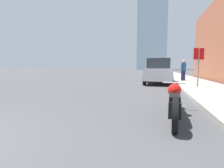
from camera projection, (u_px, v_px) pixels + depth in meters
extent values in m
cube|color=gray|center=(168.00, 72.00, 39.05)|extent=(2.86, 240.00, 0.15)
cube|color=#9EB7CC|center=(153.00, 12.00, 91.23)|extent=(14.56, 14.56, 60.40)
cylinder|color=black|center=(174.00, 98.00, 5.04)|extent=(0.15, 0.65, 0.64)
cylinder|color=black|center=(175.00, 116.00, 3.17)|extent=(0.15, 0.65, 0.64)
cube|color=black|center=(174.00, 104.00, 4.10)|extent=(0.36, 1.53, 0.32)
sphere|color=red|center=(174.00, 90.00, 4.36)|extent=(0.33, 0.33, 0.33)
cube|color=black|center=(175.00, 97.00, 3.78)|extent=(0.27, 0.71, 0.10)
sphere|color=silver|center=(174.00, 86.00, 5.04)|extent=(0.16, 0.16, 0.16)
cylinder|color=silver|center=(174.00, 83.00, 4.90)|extent=(0.62, 0.09, 0.04)
cube|color=#BCBCC1|center=(158.00, 74.00, 12.56)|extent=(1.89, 3.99, 0.79)
cube|color=#23282D|center=(158.00, 64.00, 12.49)|extent=(1.57, 1.93, 0.70)
cylinder|color=black|center=(147.00, 78.00, 14.00)|extent=(0.21, 0.65, 0.65)
cylinder|color=black|center=(170.00, 79.00, 13.54)|extent=(0.21, 0.65, 0.65)
cylinder|color=black|center=(145.00, 80.00, 11.65)|extent=(0.21, 0.65, 0.65)
cylinder|color=black|center=(172.00, 81.00, 11.19)|extent=(0.21, 0.65, 0.65)
cube|color=#1E6B33|center=(157.00, 71.00, 24.82)|extent=(2.02, 4.52, 0.65)
cube|color=#23282D|center=(158.00, 67.00, 24.76)|extent=(1.61, 2.21, 0.65)
cylinder|color=black|center=(152.00, 73.00, 26.40)|extent=(0.24, 0.63, 0.62)
cylinder|color=black|center=(164.00, 73.00, 25.90)|extent=(0.24, 0.63, 0.62)
cylinder|color=black|center=(151.00, 74.00, 23.81)|extent=(0.24, 0.63, 0.62)
cylinder|color=black|center=(163.00, 74.00, 23.30)|extent=(0.24, 0.63, 0.62)
cube|color=black|center=(156.00, 70.00, 36.28)|extent=(2.13, 4.33, 0.72)
cube|color=#23282D|center=(156.00, 66.00, 36.21)|extent=(1.71, 2.12, 0.61)
cylinder|color=black|center=(153.00, 71.00, 37.82)|extent=(0.25, 0.71, 0.70)
cylinder|color=black|center=(161.00, 71.00, 37.28)|extent=(0.25, 0.71, 0.70)
cylinder|color=black|center=(151.00, 72.00, 35.35)|extent=(0.25, 0.71, 0.70)
cylinder|color=black|center=(160.00, 72.00, 34.81)|extent=(0.25, 0.71, 0.70)
cube|color=gold|center=(156.00, 69.00, 47.94)|extent=(1.99, 4.51, 0.65)
cube|color=#23282D|center=(156.00, 67.00, 47.88)|extent=(1.60, 2.20, 0.74)
cylinder|color=black|center=(153.00, 70.00, 49.52)|extent=(0.24, 0.71, 0.70)
cylinder|color=black|center=(159.00, 70.00, 49.04)|extent=(0.24, 0.71, 0.70)
cylinder|color=black|center=(152.00, 70.00, 46.91)|extent=(0.24, 0.71, 0.70)
cylinder|color=black|center=(159.00, 71.00, 46.43)|extent=(0.24, 0.71, 0.70)
cube|color=silver|center=(156.00, 69.00, 58.69)|extent=(2.06, 4.49, 0.78)
cube|color=#23282D|center=(156.00, 67.00, 58.62)|extent=(1.63, 2.21, 0.71)
cylinder|color=black|center=(153.00, 70.00, 60.20)|extent=(0.25, 0.67, 0.66)
cylinder|color=black|center=(158.00, 70.00, 59.92)|extent=(0.25, 0.67, 0.66)
cylinder|color=black|center=(154.00, 70.00, 57.53)|extent=(0.25, 0.67, 0.66)
cylinder|color=black|center=(159.00, 70.00, 57.26)|extent=(0.25, 0.67, 0.66)
cylinder|color=slate|center=(198.00, 68.00, 9.32)|extent=(0.07, 0.07, 2.06)
cube|color=red|center=(199.00, 54.00, 9.25)|extent=(0.57, 0.26, 0.60)
cube|color=#1E2347|center=(183.00, 76.00, 13.83)|extent=(0.29, 0.20, 0.78)
cube|color=#235193|center=(183.00, 67.00, 13.76)|extent=(0.36, 0.20, 0.62)
sphere|color=tan|center=(184.00, 61.00, 13.72)|extent=(0.23, 0.23, 0.23)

